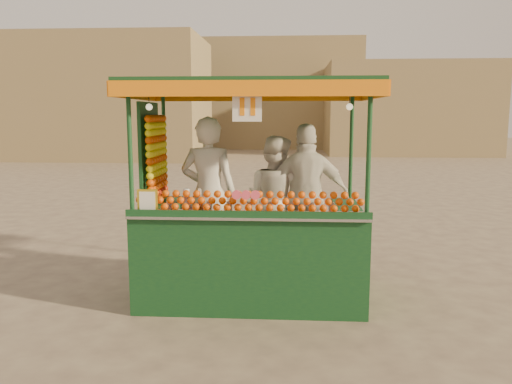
# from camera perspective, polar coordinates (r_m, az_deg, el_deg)

# --- Properties ---
(ground) EXTENTS (90.00, 90.00, 0.00)m
(ground) POSITION_cam_1_polar(r_m,az_deg,el_deg) (6.35, 0.29, -11.62)
(ground) COLOR brown
(ground) RESTS_ON ground
(building_left) EXTENTS (10.00, 6.00, 6.00)m
(building_left) POSITION_cam_1_polar(r_m,az_deg,el_deg) (27.59, -16.40, 9.94)
(building_left) COLOR olive
(building_left) RESTS_ON ground
(building_right) EXTENTS (9.00, 6.00, 5.00)m
(building_right) POSITION_cam_1_polar(r_m,az_deg,el_deg) (30.68, 16.38, 8.83)
(building_right) COLOR olive
(building_right) RESTS_ON ground
(building_center) EXTENTS (14.00, 7.00, 7.00)m
(building_center) POSITION_cam_1_polar(r_m,az_deg,el_deg) (36.05, -0.08, 10.68)
(building_center) COLOR olive
(building_center) RESTS_ON ground
(juice_cart) EXTENTS (2.84, 1.84, 2.58)m
(juice_cart) POSITION_cam_1_polar(r_m,az_deg,el_deg) (6.10, -1.12, -4.22)
(juice_cart) COLOR #0E361D
(juice_cart) RESTS_ON ground
(vendor_left) EXTENTS (0.72, 0.50, 1.88)m
(vendor_left) POSITION_cam_1_polar(r_m,az_deg,el_deg) (6.28, -5.30, -0.19)
(vendor_left) COLOR beige
(vendor_left) RESTS_ON ground
(vendor_middle) EXTENTS (1.00, 0.93, 1.64)m
(vendor_middle) POSITION_cam_1_polar(r_m,az_deg,el_deg) (6.52, 2.09, -0.91)
(vendor_middle) COLOR white
(vendor_middle) RESTS_ON ground
(vendor_right) EXTENTS (1.07, 0.49, 1.79)m
(vendor_right) POSITION_cam_1_polar(r_m,az_deg,el_deg) (6.39, 5.69, -0.43)
(vendor_right) COLOR silver
(vendor_right) RESTS_ON ground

